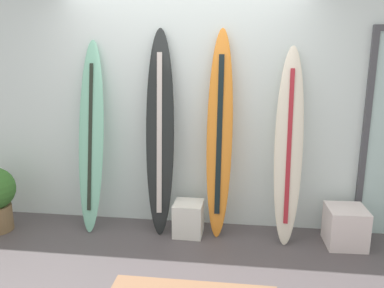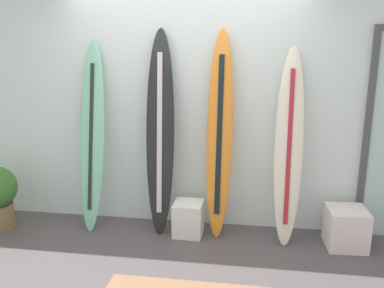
{
  "view_description": "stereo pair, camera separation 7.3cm",
  "coord_description": "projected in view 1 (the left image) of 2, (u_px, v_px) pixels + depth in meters",
  "views": [
    {
      "loc": [
        0.61,
        -2.93,
        1.95
      ],
      "look_at": [
        0.11,
        0.95,
        0.98
      ],
      "focal_mm": 37.13,
      "sensor_mm": 36.0,
      "label": 1
    },
    {
      "loc": [
        0.68,
        -2.92,
        1.95
      ],
      "look_at": [
        0.11,
        0.95,
        0.98
      ],
      "focal_mm": 37.13,
      "sensor_mm": 36.0,
      "label": 2
    }
  ],
  "objects": [
    {
      "name": "ground",
      "position": [
        165.0,
        284.0,
        3.37
      ],
      "size": [
        8.0,
        8.0,
        0.04
      ],
      "primitive_type": "cube",
      "color": "#4F4749"
    },
    {
      "name": "surfboard_charcoal",
      "position": [
        160.0,
        134.0,
        4.09
      ],
      "size": [
        0.32,
        0.4,
        2.13
      ],
      "color": "black",
      "rests_on": "ground"
    },
    {
      "name": "surfboard_ivory",
      "position": [
        289.0,
        148.0,
        3.92
      ],
      "size": [
        0.3,
        0.46,
        1.96
      ],
      "color": "#EDE0C7",
      "rests_on": "ground"
    },
    {
      "name": "wall_back",
      "position": [
        186.0,
        98.0,
        4.28
      ],
      "size": [
        7.2,
        0.2,
        2.8
      ],
      "primitive_type": "cube",
      "color": "silver",
      "rests_on": "ground"
    },
    {
      "name": "surfboard_sunset",
      "position": [
        219.0,
        137.0,
        4.03
      ],
      "size": [
        0.28,
        0.36,
        2.12
      ],
      "color": "orange",
      "rests_on": "ground"
    },
    {
      "name": "surfboard_seafoam",
      "position": [
        91.0,
        137.0,
        4.18
      ],
      "size": [
        0.3,
        0.44,
        2.01
      ],
      "color": "#7FCAA9",
      "rests_on": "ground"
    },
    {
      "name": "display_block_left",
      "position": [
        188.0,
        218.0,
        4.18
      ],
      "size": [
        0.31,
        0.31,
        0.35
      ],
      "color": "white",
      "rests_on": "ground"
    },
    {
      "name": "display_block_center",
      "position": [
        345.0,
        226.0,
        3.95
      ],
      "size": [
        0.39,
        0.39,
        0.39
      ],
      "color": "silver",
      "rests_on": "ground"
    }
  ]
}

